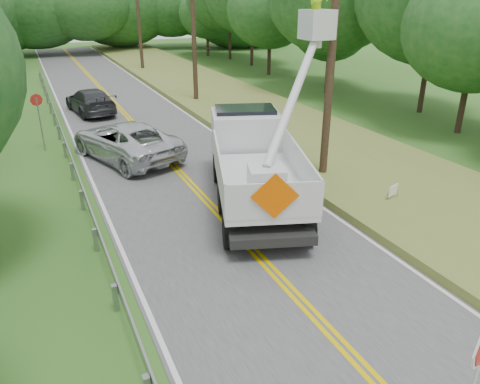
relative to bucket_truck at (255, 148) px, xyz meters
name	(u,v)px	position (x,y,z in m)	size (l,w,h in m)	color
ground	(367,372)	(-1.98, -9.01, -1.68)	(140.00, 140.00, 0.00)	#2D561A
road	(166,158)	(-1.98, 4.99, -1.67)	(7.20, 96.00, 0.03)	#464648
guardrail	(69,153)	(-6.00, 5.89, -1.13)	(0.18, 48.00, 0.77)	gray
utility_poles	(239,27)	(3.02, 8.00, 3.58)	(1.60, 43.30, 10.00)	black
tall_grass_verge	(302,136)	(5.12, 4.99, -1.53)	(7.00, 96.00, 0.30)	olive
treeline_right	(322,1)	(13.58, 16.51, 4.58)	(11.24, 53.69, 11.10)	#332319
treeline_horizon	(72,5)	(-0.79, 47.16, 3.82)	(56.94, 14.67, 11.56)	#174B1D
bucket_truck	(255,148)	(0.00, 0.00, 0.00)	(5.76, 8.23, 7.51)	black
suv_silver	(126,140)	(-3.58, 5.65, -0.83)	(2.76, 5.99, 1.67)	silver
suv_darkgrey	(90,101)	(-3.80, 15.05, -0.93)	(2.07, 5.09, 1.48)	#333439
stop_sign_permanent	(39,113)	(-6.87, 8.44, 0.11)	(0.56, 0.18, 2.68)	gray
yard_sign	(393,191)	(3.75, -3.18, -1.12)	(0.52, 0.21, 0.79)	white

